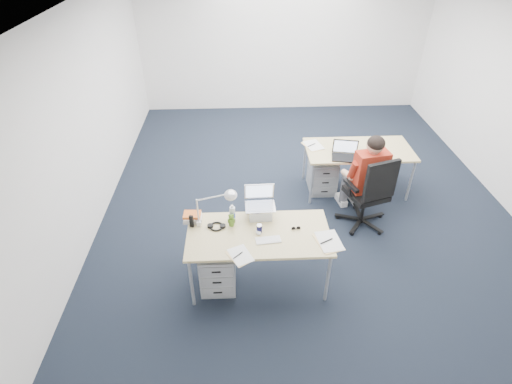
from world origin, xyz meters
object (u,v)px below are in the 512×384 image
drawer_pedestal_far (322,174)px  desk_lamp (210,208)px  desk_far (359,152)px  dark_laptop (346,150)px  book_stack (193,217)px  headphones (216,226)px  water_bottle (232,213)px  far_cup (376,148)px  office_chair (365,205)px  silver_laptop (260,203)px  desk_near (259,237)px  drawer_pedestal_near (218,266)px  bear_figurine (231,220)px  seated_person (363,176)px  wireless_keyboard (268,240)px  cordless_phone (192,221)px  computer_mouse (258,232)px  sunglasses (296,228)px  can_koozie (259,228)px

drawer_pedestal_far → desk_lamp: 2.46m
desk_far → dark_laptop: dark_laptop is taller
book_stack → headphones: bearing=-26.1°
water_bottle → dark_laptop: (1.62, 1.35, 0.02)m
drawer_pedestal_far → far_cup: (0.74, -0.08, 0.50)m
drawer_pedestal_far → dark_laptop: (0.23, -0.30, 0.59)m
office_chair → silver_laptop: (-1.51, -0.68, 0.59)m
desk_near → desk_lamp: desk_lamp is taller
drawer_pedestal_near → far_cup: 3.01m
desk_lamp → dark_laptop: size_ratio=1.33×
silver_laptop → bear_figurine: bearing=-156.7°
dark_laptop → far_cup: bearing=33.5°
drawer_pedestal_near → desk_lamp: desk_lamp is taller
headphones → silver_laptop: bearing=23.1°
desk_near → seated_person: size_ratio=1.17×
seated_person → wireless_keyboard: bearing=-147.5°
drawer_pedestal_near → drawer_pedestal_far: size_ratio=1.00×
drawer_pedestal_far → wireless_keyboard: wireless_keyboard is taller
seated_person → silver_laptop: (-1.47, -0.86, 0.23)m
cordless_phone → dark_laptop: dark_laptop is taller
bear_figurine → far_cup: size_ratio=1.78×
computer_mouse → dark_laptop: size_ratio=0.26×
far_cup → desk_near: bearing=-135.6°
far_cup → sunglasses: bearing=-129.0°
cordless_phone → drawer_pedestal_far: bearing=65.4°
drawer_pedestal_far → headphones: size_ratio=2.62×
can_koozie → headphones: bearing=167.8°
office_chair → headphones: (-2.01, -0.86, 0.43)m
sunglasses → desk_lamp: (-0.95, 0.13, 0.23)m
desk_near → water_bottle: bearing=139.8°
desk_near → drawer_pedestal_far: size_ratio=2.91×
drawer_pedestal_near → dark_laptop: bearing=42.0°
desk_lamp → bear_figurine: bearing=-14.4°
sunglasses → wireless_keyboard: bearing=-156.7°
water_bottle → book_stack: size_ratio=1.03×
seated_person → book_stack: size_ratio=6.47×
sunglasses → cordless_phone: bearing=170.3°
office_chair → drawer_pedestal_near: office_chair is taller
can_koozie → book_stack: can_koozie is taller
wireless_keyboard → can_koozie: size_ratio=2.74×
far_cup → office_chair: bearing=-110.5°
desk_near → far_cup: 2.59m
office_chair → drawer_pedestal_near: size_ratio=2.06×
dark_laptop → desk_far: bearing=54.4°
dark_laptop → headphones: bearing=-130.0°
sunglasses → computer_mouse: bearing=-178.2°
headphones → bear_figurine: (0.17, 0.03, 0.06)m
water_bottle → sunglasses: water_bottle is taller
silver_laptop → cordless_phone: silver_laptop is taller
silver_laptop → bear_figurine: 0.38m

